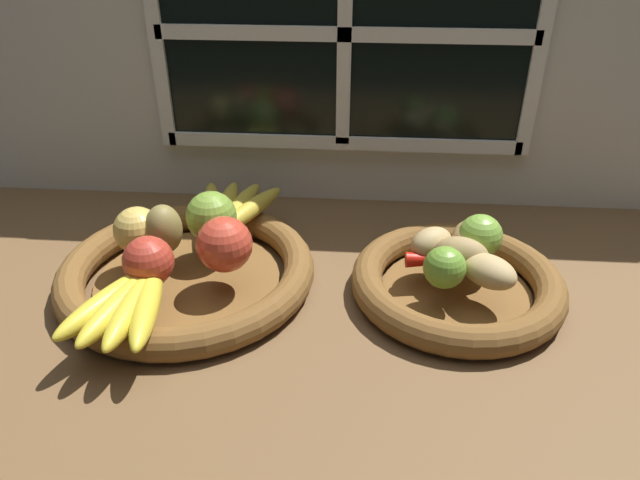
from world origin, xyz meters
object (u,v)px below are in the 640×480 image
Objects in this scene: fruit_bowl_left at (187,272)px; lime_near at (445,267)px; apple_red_front at (148,261)px; lime_far at (480,236)px; apple_red_right at (224,244)px; potato_large at (461,254)px; pear_brown at (164,228)px; apple_green_back at (211,216)px; potato_small at (489,271)px; banana_bunch_front at (128,302)px; chili_pepper at (450,260)px; potato_oblong at (431,243)px; banana_bunch_back at (231,209)px; potato_back at (471,239)px; fruit_bowl_right at (457,283)px; apple_golden_left at (137,231)px.

lime_near reaches higher than fruit_bowl_left.
apple_red_front is 47.37cm from lime_far.
apple_red_right reaches higher than potato_large.
pear_brown reaches higher than lime_near.
lime_far is at bearing 54.16° from lime_near.
apple_green_back reaches higher than lime_near.
apple_red_right is 1.01× the size of potato_small.
banana_bunch_front is 1.52× the size of chili_pepper.
potato_large is at bearing -9.04° from apple_green_back.
apple_red_right reaches higher than pear_brown.
banana_bunch_front is 41.83cm from lime_near.
potato_oblong is 1.18× the size of lime_near.
lime_far reaches higher than banana_bunch_back.
fruit_bowl_left is 43.82cm from potato_small.
fruit_bowl_left is at bearing -175.26° from potato_oblong.
fruit_bowl_left is at bearing -180.00° from potato_large.
chili_pepper is (-4.55, -3.49, -2.11)cm from lime_far.
pear_brown is (-3.30, 1.95, 6.28)cm from fruit_bowl_left.
lime_near reaches higher than potato_oblong.
potato_small is (43.44, -3.43, 4.58)cm from fruit_bowl_left.
fruit_bowl_left is 42.70cm from potato_back.
fruit_bowl_right is 34.03cm from apple_red_right.
apple_green_back is 39.35cm from potato_back.
pear_brown reaches higher than apple_red_front.
potato_back is (5.99, 1.71, 0.04)cm from potato_oblong.
apple_red_right is 29.99cm from potato_oblong.
apple_red_right is 15.68cm from banana_bunch_back.
pear_brown is at bearing -123.90° from banana_bunch_back.
apple_green_back reaches higher than potato_large.
apple_red_front is at bearing -176.12° from potato_small.
apple_green_back is (-37.16, 5.91, 6.35)cm from fruit_bowl_right.
banana_bunch_back is 3.09× the size of lime_far.
potato_oblong reaches higher than fruit_bowl_right.
potato_large is 0.99× the size of potato_back.
fruit_bowl_right is 3.87× the size of apple_red_right.
lime_near reaches higher than chili_pepper.
lime_far reaches higher than potato_back.
banana_bunch_front is 3.30× the size of lime_near.
potato_large reaches higher than fruit_bowl_right.
potato_small is at bearing -88.51° from lime_far.
apple_red_right reaches higher than apple_golden_left.
apple_red_front is 40.23cm from lime_near.
pear_brown is (-6.16, -3.96, -0.08)cm from apple_green_back.
potato_back is at bearing 45.45° from chili_pepper.
potato_small is at bearing -22.70° from banana_bunch_back.
apple_red_right is 15.30cm from banana_bunch_front.
lime_far is (50.52, 2.69, -0.26)cm from apple_golden_left.
apple_red_right is 37.13cm from lime_far.
potato_oblong is (33.31, -2.92, -1.53)cm from apple_green_back.
chili_pepper is at bearing 139.32° from potato_small.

